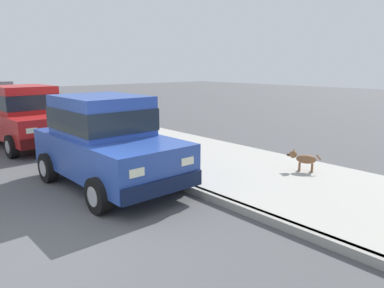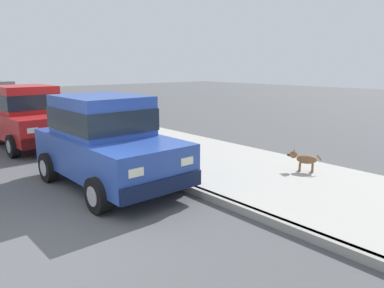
% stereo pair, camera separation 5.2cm
% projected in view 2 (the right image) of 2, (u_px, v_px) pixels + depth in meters
% --- Properties ---
extents(ground_plane, '(80.00, 80.00, 0.00)m').
position_uv_depth(ground_plane, '(29.00, 251.00, 4.91)').
color(ground_plane, '#4C4C4F').
extents(curb, '(0.16, 64.00, 0.14)m').
position_uv_depth(curb, '(202.00, 193.00, 6.94)').
color(curb, gray).
rests_on(curb, ground).
extents(sidewalk, '(3.60, 64.00, 0.14)m').
position_uv_depth(sidewalk, '(261.00, 175.00, 8.08)').
color(sidewalk, '#A8A59E').
rests_on(sidewalk, ground).
extents(car_blue_hatchback, '(1.99, 3.82, 1.88)m').
position_uv_depth(car_blue_hatchback, '(106.00, 140.00, 7.45)').
color(car_blue_hatchback, '#28479E').
rests_on(car_blue_hatchback, ground).
extents(car_red_hatchback, '(2.03, 3.84, 1.88)m').
position_uv_depth(car_red_hatchback, '(28.00, 115.00, 11.18)').
color(car_red_hatchback, red).
rests_on(car_red_hatchback, ground).
extents(dog_brown, '(0.45, 0.67, 0.49)m').
position_uv_depth(dog_brown, '(304.00, 159.00, 8.08)').
color(dog_brown, brown).
rests_on(dog_brown, sidewalk).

